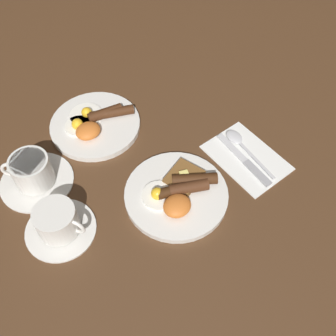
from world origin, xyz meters
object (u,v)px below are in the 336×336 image
object	(u,v)px
teacup_far	(33,174)
spoon	(239,141)
knife	(246,162)
breakfast_plate_near	(178,193)
teacup_near	(58,223)
breakfast_plate_far	(95,124)

from	to	relation	value
teacup_far	spoon	xyz separation A→B (m)	(0.44, -0.22, -0.03)
teacup_far	knife	distance (m)	0.49
breakfast_plate_near	teacup_far	bearing A→B (deg)	133.20
teacup_far	knife	bearing A→B (deg)	-33.74
teacup_near	spoon	distance (m)	0.47
breakfast_plate_far	knife	size ratio (longest dim) A/B	1.25
teacup_near	knife	bearing A→B (deg)	-16.72
teacup_far	spoon	bearing A→B (deg)	-26.43
breakfast_plate_far	spoon	xyz separation A→B (m)	(0.24, -0.27, -0.00)
breakfast_plate_far	teacup_near	size ratio (longest dim) A/B	1.52
knife	spoon	distance (m)	0.06
knife	teacup_far	bearing A→B (deg)	61.99
teacup_far	spoon	distance (m)	0.49
teacup_near	spoon	world-z (taller)	teacup_near
spoon	teacup_far	bearing A→B (deg)	71.16
breakfast_plate_far	teacup_near	distance (m)	0.30
teacup_near	teacup_far	world-z (taller)	teacup_far
breakfast_plate_near	knife	size ratio (longest dim) A/B	1.27
teacup_near	knife	distance (m)	0.45
knife	spoon	world-z (taller)	spoon
breakfast_plate_far	knife	world-z (taller)	breakfast_plate_far
breakfast_plate_near	spoon	bearing A→B (deg)	5.19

